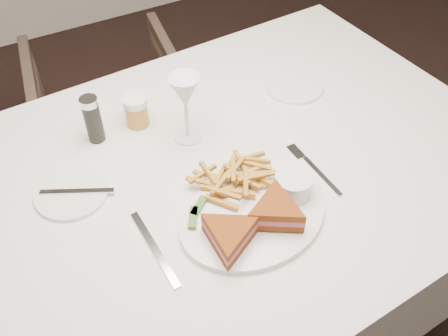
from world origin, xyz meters
name	(u,v)px	position (x,y,z in m)	size (l,w,h in m)	color
table	(215,262)	(0.06, 0.40, 0.38)	(1.41, 0.94, 0.75)	silver
chair_far	(110,105)	(0.06, 1.32, 0.29)	(0.57, 0.53, 0.59)	#48372C
table_setting	(224,176)	(0.05, 0.34, 0.79)	(0.80, 0.56, 0.18)	white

